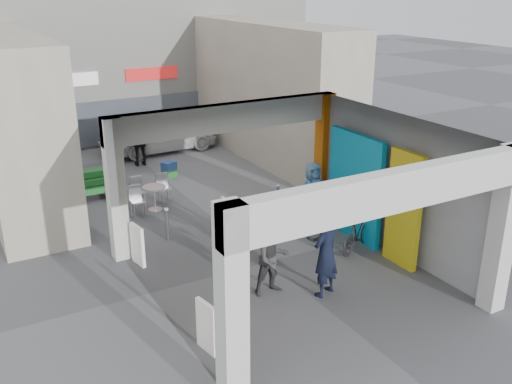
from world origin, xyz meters
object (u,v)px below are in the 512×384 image
man_back_turned (273,258)px  bicycle_front (335,218)px  produce_stand (98,187)px  bicycle_rear (358,233)px  man_crates (140,142)px  border_collie (270,253)px  cafe_set (148,198)px  white_van (159,132)px  man_with_dog (326,253)px  man_elderly (312,192)px

man_back_turned → bicycle_front: (2.94, 1.70, -0.32)m
produce_stand → bicycle_rear: bicycle_rear is taller
produce_stand → man_crates: (2.24, 2.49, 0.55)m
border_collie → man_back_turned: bearing=-126.9°
border_collie → man_back_turned: (-0.69, -1.26, 0.60)m
cafe_set → man_crates: size_ratio=0.81×
man_crates → bicycle_rear: (2.47, -9.42, -0.43)m
produce_stand → man_back_turned: man_back_turned is taller
cafe_set → border_collie: size_ratio=2.52×
man_back_turned → bicycle_rear: (2.94, 0.75, -0.36)m
produce_stand → bicycle_front: bearing=-67.5°
white_van → man_back_turned: bearing=170.5°
cafe_set → produce_stand: size_ratio=1.11×
bicycle_rear → man_crates: bearing=-10.1°
produce_stand → man_with_dog: (2.72, -8.28, 0.64)m
border_collie → produce_stand: bearing=102.7°
border_collie → man_elderly: bearing=26.1°
man_crates → white_van: 1.88m
man_back_turned → bicycle_front: size_ratio=0.87×
man_elderly → bicycle_rear: (-0.05, -2.09, -0.40)m
man_with_dog → man_back_turned: bearing=-52.8°
cafe_set → man_crates: bearing=74.1°
cafe_set → man_elderly: bearing=-41.3°
man_back_turned → man_elderly: (2.98, 2.83, 0.04)m
produce_stand → man_back_turned: bearing=-92.8°
bicycle_rear → man_back_turned: bearing=79.4°
man_with_dog → man_elderly: man_with_dog is taller
cafe_set → man_with_dog: size_ratio=0.74×
bicycle_rear → man_with_dog: bearing=99.4°
cafe_set → white_van: (2.40, 5.51, 0.46)m
man_with_dog → bicycle_front: bearing=-150.8°
white_van → man_with_dog: bearing=175.3°
man_with_dog → man_crates: (-0.48, 10.77, -0.09)m
man_crates → bicycle_rear: man_crates is taller
bicycle_front → man_crates: bearing=15.8°
man_crates → man_with_dog: bearing=97.1°
man_elderly → border_collie: bearing=-137.5°
produce_stand → man_crates: size_ratio=0.73×
man_with_dog → bicycle_front: size_ratio=1.03×
man_with_dog → bicycle_front: (1.99, 2.31, -0.48)m
man_elderly → man_with_dog: bearing=-112.6°
man_back_turned → man_crates: (0.46, 10.16, 0.07)m
man_elderly → white_van: (-1.28, 8.74, -0.09)m
man_back_turned → bicycle_front: man_back_turned is taller
bicycle_rear → white_van: bearing=-18.3°
man_with_dog → man_back_turned: 1.14m
produce_stand → bicycle_front: (4.71, -5.97, 0.16)m
man_with_dog → bicycle_rear: size_ratio=1.28×
man_with_dog → border_collie: bearing=-102.1°
cafe_set → produce_stand: (-1.08, 1.60, 0.03)m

